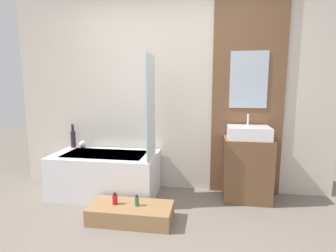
# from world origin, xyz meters

# --- Properties ---
(wall_tiled_back) EXTENTS (4.20, 0.06, 2.60)m
(wall_tiled_back) POSITION_xyz_m (0.00, 1.58, 1.30)
(wall_tiled_back) COLOR beige
(wall_tiled_back) RESTS_ON ground_plane
(wall_wood_accent) EXTENTS (0.88, 0.04, 2.60)m
(wall_wood_accent) POSITION_xyz_m (1.01, 1.53, 1.31)
(wall_wood_accent) COLOR brown
(wall_wood_accent) RESTS_ON ground_plane
(bathtub) EXTENTS (1.31, 0.70, 0.54)m
(bathtub) POSITION_xyz_m (-0.75, 1.18, 0.27)
(bathtub) COLOR white
(bathtub) RESTS_ON ground_plane
(glass_shower_screen) EXTENTS (0.01, 0.44, 1.21)m
(glass_shower_screen) POSITION_xyz_m (-0.13, 1.07, 1.14)
(glass_shower_screen) COLOR silver
(glass_shower_screen) RESTS_ON bathtub
(wooden_step_bench) EXTENTS (0.86, 0.40, 0.17)m
(wooden_step_bench) POSITION_xyz_m (-0.24, 0.58, 0.09)
(wooden_step_bench) COLOR #997047
(wooden_step_bench) RESTS_ON ground_plane
(vanity_cabinet) EXTENTS (0.56, 0.40, 0.77)m
(vanity_cabinet) POSITION_xyz_m (1.01, 1.31, 0.38)
(vanity_cabinet) COLOR brown
(vanity_cabinet) RESTS_ON ground_plane
(sink) EXTENTS (0.49, 0.36, 0.29)m
(sink) POSITION_xyz_m (1.01, 1.31, 0.84)
(sink) COLOR white
(sink) RESTS_ON vanity_cabinet
(vase_tall_dark) EXTENTS (0.07, 0.07, 0.32)m
(vase_tall_dark) POSITION_xyz_m (-1.32, 1.45, 0.67)
(vase_tall_dark) COLOR #2D1E33
(vase_tall_dark) RESTS_ON bathtub
(vase_round_light) EXTENTS (0.10, 0.10, 0.10)m
(vase_round_light) POSITION_xyz_m (-1.17, 1.43, 0.59)
(vase_round_light) COLOR silver
(vase_round_light) RESTS_ON bathtub
(bottle_soap_primary) EXTENTS (0.05, 0.05, 0.12)m
(bottle_soap_primary) POSITION_xyz_m (-0.41, 0.58, 0.23)
(bottle_soap_primary) COLOR red
(bottle_soap_primary) RESTS_ON wooden_step_bench
(bottle_soap_secondary) EXTENTS (0.05, 0.05, 0.11)m
(bottle_soap_secondary) POSITION_xyz_m (-0.18, 0.58, 0.22)
(bottle_soap_secondary) COLOR #38704C
(bottle_soap_secondary) RESTS_ON wooden_step_bench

